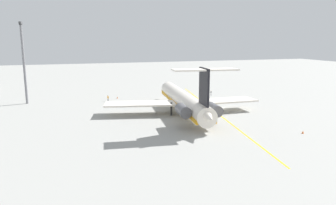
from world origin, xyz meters
The scene contains 8 objects.
ground centered at (0.00, 0.00, 0.00)m, with size 352.56×352.56×0.00m, color #9E9E99.
main_jetliner centered at (-4.13, 10.93, 3.50)m, with size 44.11×39.04×12.85m.
ground_crew_near_nose centered at (18.55, -7.17, 1.08)m, with size 0.39×0.27×1.71m.
ground_crew_near_tail centered at (19.09, 26.48, 1.15)m, with size 0.39×0.31×1.81m.
safety_cone_nose centered at (-26.76, -5.47, 0.28)m, with size 0.40×0.40×0.55m, color #EA590F.
safety_cone_wingtip centered at (23.05, 23.02, 0.28)m, with size 0.40×0.40×0.55m, color #EA590F.
taxiway_centreline centered at (-2.90, 2.16, 0.00)m, with size 77.11×0.36×0.01m, color gold.
light_mast centered at (22.93, 49.17, 12.70)m, with size 4.00×0.70×23.00m.
Camera 1 is at (-77.01, 39.10, 18.35)m, focal length 34.64 mm.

